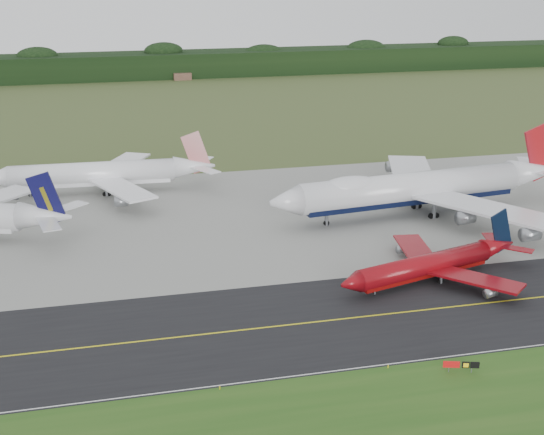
{
  "coord_description": "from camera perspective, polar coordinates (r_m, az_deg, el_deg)",
  "views": [
    {
      "loc": [
        -41.63,
        -110.23,
        55.87
      ],
      "look_at": [
        -9.89,
        22.0,
        9.44
      ],
      "focal_mm": 50.0,
      "sensor_mm": 36.0,
      "label": 1
    }
  ],
  "objects": [
    {
      "name": "jet_star_tail",
      "position": [
        194.79,
        -12.49,
        3.25
      ],
      "size": [
        56.32,
        47.18,
        14.87
      ],
      "color": "white",
      "rests_on": "ground"
    },
    {
      "name": "ground",
      "position": [
        130.4,
        6.54,
        -6.65
      ],
      "size": [
        600.0,
        600.0,
        0.0
      ],
      "primitive_type": "plane",
      "color": "#445327",
      "rests_on": "ground"
    },
    {
      "name": "horizon_treeline",
      "position": [
        389.52,
        -7.39,
        11.26
      ],
      "size": [
        700.0,
        25.0,
        12.0
      ],
      "color": "black",
      "rests_on": "ground"
    },
    {
      "name": "grass_verge",
      "position": [
        102.53,
        13.36,
        -14.74
      ],
      "size": [
        400.0,
        30.0,
        0.01
      ],
      "primitive_type": "cube",
      "color": "#234F17",
      "rests_on": "ground"
    },
    {
      "name": "edge_marker_center",
      "position": [
        112.46,
        8.73,
        -11.03
      ],
      "size": [
        0.16,
        0.16,
        0.5
      ],
      "primitive_type": "cylinder",
      "color": "yellow",
      "rests_on": "ground"
    },
    {
      "name": "taxiway_edge_line",
      "position": [
        114.38,
        9.89,
        -10.68
      ],
      "size": [
        400.0,
        0.25,
        0.0
      ],
      "primitive_type": "cube",
      "color": "silver",
      "rests_on": "taxiway"
    },
    {
      "name": "apron",
      "position": [
        175.64,
        0.93,
        0.3
      ],
      "size": [
        400.0,
        78.0,
        0.01
      ],
      "primitive_type": "cube",
      "color": "gray",
      "rests_on": "ground"
    },
    {
      "name": "jet_red_737",
      "position": [
        141.97,
        12.07,
        -3.44
      ],
      "size": [
        39.88,
        31.77,
        10.95
      ],
      "color": "maroon",
      "rests_on": "ground"
    },
    {
      "name": "taxiway",
      "position": [
        127.03,
        7.15,
        -7.39
      ],
      "size": [
        400.0,
        32.0,
        0.02
      ],
      "primitive_type": "cube",
      "color": "black",
      "rests_on": "ground"
    },
    {
      "name": "edge_marker_left",
      "position": [
        106.51,
        -3.96,
        -12.68
      ],
      "size": [
        0.16,
        0.16,
        0.5
      ],
      "primitive_type": "cylinder",
      "color": "yellow",
      "rests_on": "ground"
    },
    {
      "name": "taxiway_sign",
      "position": [
        112.97,
        14.05,
        -10.71
      ],
      "size": [
        4.96,
        1.63,
        1.71
      ],
      "color": "slate",
      "rests_on": "ground"
    },
    {
      "name": "jet_ba_747",
      "position": [
        176.6,
        11.11,
        2.25
      ],
      "size": [
        75.83,
        62.39,
        19.06
      ],
      "color": "silver",
      "rests_on": "ground"
    },
    {
      "name": "taxiway_centreline",
      "position": [
        127.02,
        7.15,
        -7.39
      ],
      "size": [
        400.0,
        0.4,
        0.0
      ],
      "primitive_type": "cube",
      "color": "yellow",
      "rests_on": "taxiway"
    }
  ]
}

